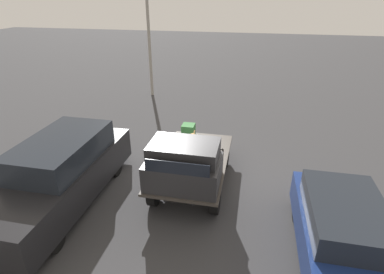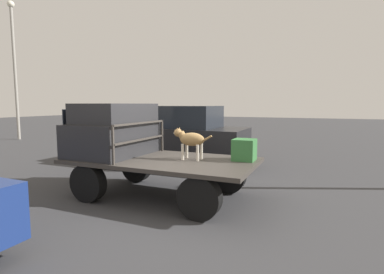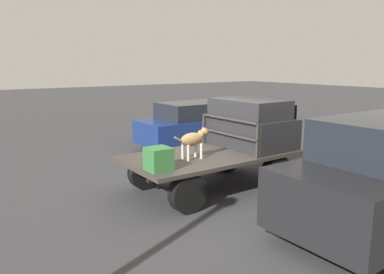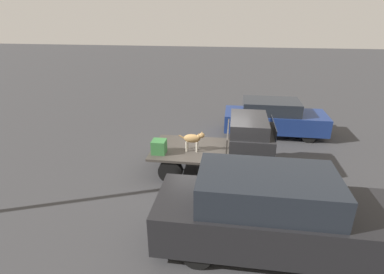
{
  "view_description": "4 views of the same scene",
  "coord_description": "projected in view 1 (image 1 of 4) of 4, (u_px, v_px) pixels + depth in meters",
  "views": [
    {
      "loc": [
        7.8,
        1.6,
        5.49
      ],
      "look_at": [
        -0.64,
        -0.17,
        1.31
      ],
      "focal_mm": 28.0,
      "sensor_mm": 36.0,
      "label": 1
    },
    {
      "loc": [
        -3.11,
        5.49,
        1.99
      ],
      "look_at": [
        -0.64,
        -0.17,
        1.31
      ],
      "focal_mm": 28.0,
      "sensor_mm": 36.0,
      "label": 2
    },
    {
      "loc": [
        -5.1,
        -6.5,
        2.82
      ],
      "look_at": [
        -0.64,
        -0.17,
        1.31
      ],
      "focal_mm": 35.0,
      "sensor_mm": 36.0,
      "label": 3
    },
    {
      "loc": [
        0.61,
        -9.04,
        5.06
      ],
      "look_at": [
        -0.64,
        -0.17,
        1.31
      ],
      "focal_mm": 28.0,
      "sensor_mm": 36.0,
      "label": 4
    }
  ],
  "objects": [
    {
      "name": "ground_plane",
      "position": [
        193.0,
        183.0,
        9.56
      ],
      "size": [
        80.0,
        80.0,
        0.0
      ],
      "primitive_type": "plane",
      "color": "#38383A"
    },
    {
      "name": "parked_sedan",
      "position": [
        343.0,
        237.0,
        6.39
      ],
      "size": [
        4.34,
        1.71,
        1.56
      ],
      "rotation": [
        0.0,
        0.0,
        -0.14
      ],
      "color": "black",
      "rests_on": "ground"
    },
    {
      "name": "light_pole_near",
      "position": [
        149.0,
        30.0,
        16.17
      ],
      "size": [
        0.37,
        0.37,
        6.04
      ],
      "color": "gray",
      "rests_on": "ground"
    },
    {
      "name": "flatbed_truck",
      "position": [
        193.0,
        166.0,
        9.3
      ],
      "size": [
        3.96,
        2.06,
        0.84
      ],
      "color": "black",
      "rests_on": "ground"
    },
    {
      "name": "dog",
      "position": [
        192.0,
        139.0,
        9.56
      ],
      "size": [
        0.89,
        0.28,
        0.68
      ],
      "rotation": [
        0.0,
        0.0,
        -0.12
      ],
      "color": "beige",
      "rests_on": "flatbed_truck"
    },
    {
      "name": "parked_pickup_far",
      "position": [
        62.0,
        173.0,
        8.34
      ],
      "size": [
        5.35,
        1.88,
        1.93
      ],
      "rotation": [
        0.0,
        0.0,
        0.15
      ],
      "color": "black",
      "rests_on": "ground"
    },
    {
      "name": "truck_cab",
      "position": [
        184.0,
        165.0,
        7.88
      ],
      "size": [
        1.35,
        1.94,
        1.17
      ],
      "color": "#28282B",
      "rests_on": "flatbed_truck"
    },
    {
      "name": "truck_headboard",
      "position": [
        190.0,
        153.0,
        8.53
      ],
      "size": [
        0.04,
        1.94,
        0.77
      ],
      "color": "#3D3833",
      "rests_on": "flatbed_truck"
    },
    {
      "name": "cargo_crate",
      "position": [
        188.0,
        130.0,
        10.66
      ],
      "size": [
        0.44,
        0.44,
        0.44
      ],
      "color": "#337038",
      "rests_on": "flatbed_truck"
    }
  ]
}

